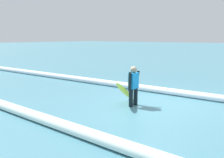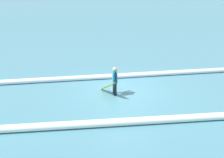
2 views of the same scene
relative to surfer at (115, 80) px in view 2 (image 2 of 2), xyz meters
The scene contains 5 objects.
ground_plane 0.96m from the surfer, 145.21° to the right, with size 183.95×183.95×0.00m, color teal.
surfer is the anchor object (origin of this frame).
surfboard 0.45m from the surfer, ahead, with size 0.73×1.61×0.91m.
wave_crest_foreground 2.89m from the surfer, 52.64° to the right, with size 0.27×0.27×24.33m, color white.
wave_crest_midground 3.16m from the surfer, 102.06° to the left, with size 0.29×0.29×14.22m, color white.
Camera 2 is at (2.30, 12.04, 4.86)m, focal length 43.26 mm.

